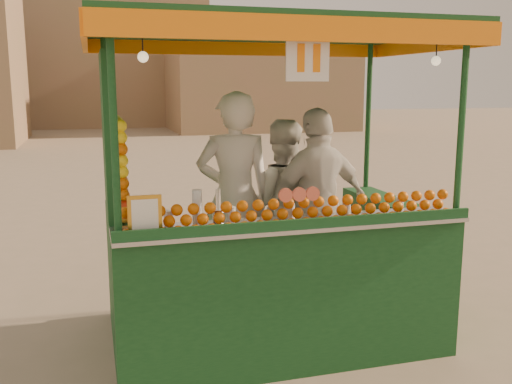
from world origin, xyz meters
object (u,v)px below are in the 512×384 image
object	(u,v)px
vendor_middle	(281,205)
vendor_right	(318,205)
juice_cart	(266,244)
vendor_left	(235,197)

from	to	relation	value
vendor_middle	vendor_right	bearing A→B (deg)	137.21
juice_cart	vendor_left	distance (m)	0.53
vendor_left	vendor_middle	world-z (taller)	vendor_left
juice_cart	vendor_left	world-z (taller)	juice_cart
vendor_left	vendor_middle	bearing A→B (deg)	-155.01
vendor_left	vendor_right	xyz separation A→B (m)	(0.72, -0.21, -0.07)
vendor_middle	vendor_right	distance (m)	0.43
vendor_left	vendor_right	world-z (taller)	vendor_left
vendor_middle	vendor_left	bearing A→B (deg)	28.73
juice_cart	vendor_middle	bearing A→B (deg)	58.22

